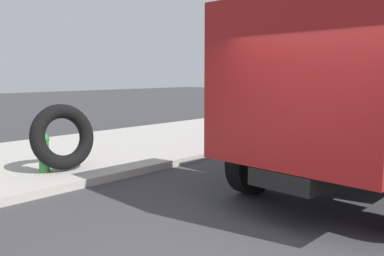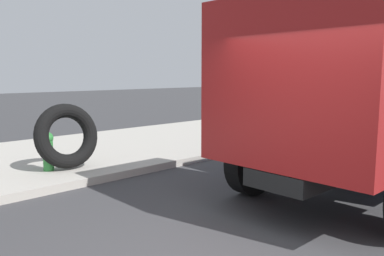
% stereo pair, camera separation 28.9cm
% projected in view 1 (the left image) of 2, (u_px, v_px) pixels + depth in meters
% --- Properties ---
extents(fire_hydrant, '(0.23, 0.51, 0.76)m').
position_uv_depth(fire_hydrant, '(44.00, 151.00, 7.50)').
color(fire_hydrant, '#2D8438').
rests_on(fire_hydrant, sidewalk_curb).
extents(loose_tire, '(1.30, 0.58, 1.31)m').
position_uv_depth(loose_tire, '(63.00, 137.00, 7.64)').
color(loose_tire, black).
rests_on(loose_tire, sidewalk_curb).
extents(dump_truck_blue, '(7.03, 2.88, 3.00)m').
position_uv_depth(dump_truck_blue, '(379.00, 96.00, 7.15)').
color(dump_truck_blue, '#1E3899').
rests_on(dump_truck_blue, ground).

